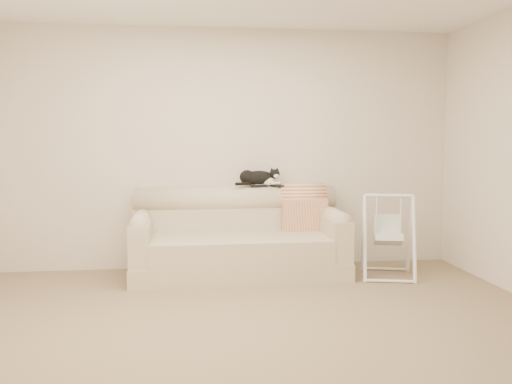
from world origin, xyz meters
TOP-DOWN VIEW (x-y plane):
  - ground_plane at (0.00, 0.00)m, footprint 5.00×5.00m
  - room_shell at (0.00, 0.00)m, footprint 5.04×4.04m
  - sofa at (0.07, 1.62)m, footprint 2.20×0.93m
  - remote_a at (0.32, 1.84)m, footprint 0.18×0.07m
  - remote_b at (0.51, 1.83)m, footprint 0.17×0.13m
  - tuxedo_cat at (0.32, 1.86)m, footprint 0.51×0.23m
  - throw_blanket at (0.80, 1.84)m, footprint 0.49×0.38m
  - baby_swing at (1.58, 1.30)m, footprint 0.64×0.67m

SIDE VIEW (x-z plane):
  - ground_plane at x=0.00m, z-range 0.00..0.00m
  - sofa at x=0.07m, z-range -0.10..0.80m
  - baby_swing at x=1.58m, z-range 0.00..0.86m
  - throw_blanket at x=0.80m, z-range 0.44..1.01m
  - remote_b at x=0.51m, z-range 0.90..0.92m
  - remote_a at x=0.32m, z-range 0.90..0.92m
  - tuxedo_cat at x=0.32m, z-range 0.90..1.10m
  - room_shell at x=0.00m, z-range 0.23..2.83m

